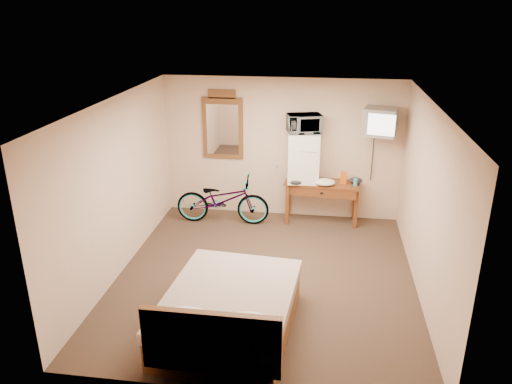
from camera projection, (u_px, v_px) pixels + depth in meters
The scene contains 13 objects.
room at pixel (266, 195), 6.72m from camera, with size 4.60×4.64×2.50m.
desk at pixel (322, 189), 8.70m from camera, with size 1.33×0.61×0.75m.
mini_fridge at pixel (303, 157), 8.60m from camera, with size 0.58×0.56×0.87m.
microwave at pixel (304, 123), 8.38m from camera, with size 0.56×0.38×0.31m, color white.
snack_bag at pixel (343, 178), 8.56m from camera, with size 0.11×0.06×0.22m, color #D45412.
blue_cup at pixel (355, 182), 8.49m from camera, with size 0.07×0.07×0.12m, color #3897C0.
cloth_cream at pixel (325, 182), 8.52m from camera, with size 0.36×0.28×0.11m, color white.
cloth_dark_a at pixel (295, 181), 8.57m from camera, with size 0.28×0.21×0.10m, color black.
cloth_dark_b at pixel (356, 180), 8.61m from camera, with size 0.23×0.18×0.10m, color black.
crt_television at pixel (380, 122), 8.16m from camera, with size 0.61×0.65×0.45m.
wall_mirror at pixel (223, 126), 8.82m from camera, with size 0.73×0.04×1.23m.
bicycle at pixel (223, 200), 8.77m from camera, with size 0.57×1.64×0.86m, color black.
bed at pixel (229, 313), 5.82m from camera, with size 1.59×2.03×0.90m.
Camera 1 is at (0.75, -6.21, 3.70)m, focal length 35.00 mm.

